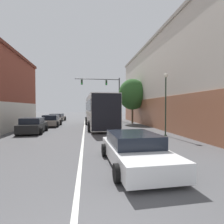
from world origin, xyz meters
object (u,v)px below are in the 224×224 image
Objects in this scene: parked_car_left_near at (51,121)px; traffic_signal_gantry at (107,90)px; parked_car_left_mid at (33,126)px; street_lamp at (166,99)px; bus at (99,110)px; parked_car_left_far at (57,118)px; street_tree_near at (132,94)px; hatchback_foreground at (135,150)px.

traffic_signal_gantry reaches higher than parked_car_left_near.
street_lamp is (10.64, -3.08, 2.22)m from parked_car_left_mid.
street_lamp is (4.66, -6.52, 0.93)m from bus.
traffic_signal_gantry reaches higher than parked_car_left_far.
parked_car_left_far is 12.77m from street_tree_near.
street_tree_near reaches higher than bus.
street_lamp is (10.73, -16.22, 2.26)m from parked_car_left_far.
bus is at bearing -102.17° from traffic_signal_gantry.
street_lamp reaches higher than parked_car_left_near.
street_tree_near reaches higher than street_lamp.
parked_car_left_far is 0.76× the size of street_tree_near.
hatchback_foreground is 17.72m from street_tree_near.
bus is 7.01m from parked_car_left_mid.
bus is at bearing -110.64° from parked_car_left_near.
parked_car_left_near is at bearing -169.40° from street_tree_near.
traffic_signal_gantry is at bearing -14.50° from bus.
bus reaches higher than hatchback_foreground.
traffic_signal_gantry is at bearing 120.01° from street_tree_near.
bus is 2.74× the size of parked_car_left_mid.
street_tree_near is at bearing -57.56° from parked_car_left_mid.
bus is 8.07m from street_lamp.
street_tree_near is (10.82, 7.46, 3.37)m from parked_car_left_mid.
hatchback_foreground is 16.02m from parked_car_left_near.
hatchback_foreground is 0.63× the size of traffic_signal_gantry.
hatchback_foreground is 11.34m from parked_car_left_mid.
bus is 9.77m from traffic_signal_gantry.
bus is 2.23× the size of street_lamp.
hatchback_foreground is at bearing -158.17° from parked_car_left_near.
traffic_signal_gantry is (1.95, 9.04, 3.14)m from bus.
parked_car_left_mid is at bearing -122.43° from traffic_signal_gantry.
traffic_signal_gantry reaches higher than street_lamp.
street_lamp is (10.17, -8.60, 2.21)m from parked_car_left_near.
traffic_signal_gantry is 1.50× the size of street_lamp.
parked_car_left_mid is at bearing -145.43° from street_tree_near.
hatchback_foreground is at bearing -93.98° from traffic_signal_gantry.
hatchback_foreground is at bearing -159.06° from parked_car_left_far.
street_tree_near is at bearing -79.31° from parked_car_left_near.
street_lamp is 0.79× the size of street_tree_near.
bus is 2.58× the size of parked_car_left_near.
parked_car_left_near reaches higher than hatchback_foreground.
street_tree_near is at bearing -112.67° from parked_car_left_far.
bus is at bearing -62.23° from parked_car_left_mid.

